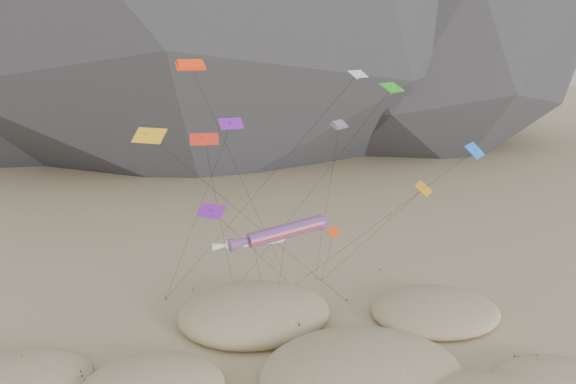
{
  "coord_description": "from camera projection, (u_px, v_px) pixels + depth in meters",
  "views": [
    {
      "loc": [
        -11.48,
        -31.97,
        27.19
      ],
      "look_at": [
        -0.77,
        12.0,
        14.64
      ],
      "focal_mm": 35.0,
      "sensor_mm": 36.0,
      "label": 1
    }
  ],
  "objects": [
    {
      "name": "multi_parafoil",
      "position": [
        339.0,
        128.0,
        49.29
      ],
      "size": [
        2.88,
        13.58,
        20.16
      ],
      "color": "red",
      "rests_on": "ground"
    },
    {
      "name": "white_tube_kite",
      "position": [
        250.0,
        242.0,
        44.69
      ],
      "size": [
        6.88,
        15.52,
        12.01
      ],
      "color": "white",
      "rests_on": "ground"
    },
    {
      "name": "rainbow_tube_kite",
      "position": [
        282.0,
        232.0,
        43.66
      ],
      "size": [
        8.36,
        15.11,
        13.45
      ],
      "color": "red",
      "rests_on": "ground"
    },
    {
      "name": "kite_stakes",
      "position": [
        283.0,
        286.0,
        63.07
      ],
      "size": [
        25.35,
        6.89,
        0.3
      ],
      "color": "#3F2D1E",
      "rests_on": "ground"
    },
    {
      "name": "delta_kites",
      "position": [
        309.0,
        155.0,
        45.32
      ],
      "size": [
        26.83,
        20.26,
        24.34
      ],
      "color": "red",
      "rests_on": "ground"
    },
    {
      "name": "orange_parafoil",
      "position": [
        193.0,
        70.0,
        44.8
      ],
      "size": [
        12.07,
        13.07,
        25.48
      ],
      "color": "#FF370D",
      "rests_on": "ground"
    }
  ]
}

